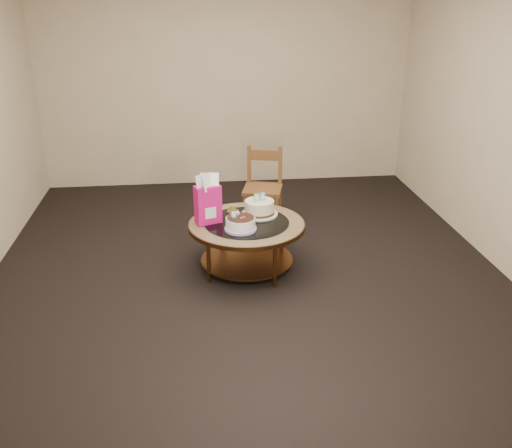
{
  "coord_description": "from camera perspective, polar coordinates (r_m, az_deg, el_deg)",
  "views": [
    {
      "loc": [
        -0.44,
        -4.55,
        2.36
      ],
      "look_at": [
        0.08,
        0.02,
        0.43
      ],
      "focal_mm": 40.0,
      "sensor_mm": 36.0,
      "label": 1
    }
  ],
  "objects": [
    {
      "name": "cream_cake",
      "position": [
        5.09,
        0.35,
        1.61
      ],
      "size": [
        0.33,
        0.33,
        0.21
      ],
      "rotation": [
        0.0,
        0.0,
        0.42
      ],
      "color": "white",
      "rests_on": "coffee_table"
    },
    {
      "name": "coffee_table",
      "position": [
        4.98,
        -0.93,
        -0.66
      ],
      "size": [
        1.02,
        1.02,
        0.46
      ],
      "color": "brown",
      "rests_on": "ground"
    },
    {
      "name": "decorated_cake",
      "position": [
        4.78,
        -1.57,
        -0.01
      ],
      "size": [
        0.27,
        0.27,
        0.16
      ],
      "rotation": [
        0.0,
        0.0,
        0.12
      ],
      "color": "#A68EC8",
      "rests_on": "coffee_table"
    },
    {
      "name": "dining_chair",
      "position": [
        5.93,
        0.71,
        3.69
      ],
      "size": [
        0.46,
        0.46,
        0.83
      ],
      "rotation": [
        0.0,
        0.0,
        -0.24
      ],
      "color": "brown",
      "rests_on": "ground"
    },
    {
      "name": "room_walls",
      "position": [
        4.64,
        -1.02,
        12.64
      ],
      "size": [
        4.52,
        5.02,
        2.61
      ],
      "color": "beige",
      "rests_on": "ground"
    },
    {
      "name": "pillar_candle",
      "position": [
        5.15,
        -2.33,
        1.42
      ],
      "size": [
        0.11,
        0.11,
        0.08
      ],
      "rotation": [
        0.0,
        0.0,
        0.09
      ],
      "color": "#C1B04F",
      "rests_on": "coffee_table"
    },
    {
      "name": "ground",
      "position": [
        5.14,
        -0.9,
        -4.52
      ],
      "size": [
        5.0,
        5.0,
        0.0
      ],
      "primitive_type": "plane",
      "color": "black",
      "rests_on": "ground"
    },
    {
      "name": "gift_bag",
      "position": [
        4.88,
        -4.85,
        2.48
      ],
      "size": [
        0.24,
        0.21,
        0.43
      ],
      "rotation": [
        0.0,
        0.0,
        0.35
      ],
      "color": "#C41264",
      "rests_on": "coffee_table"
    }
  ]
}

